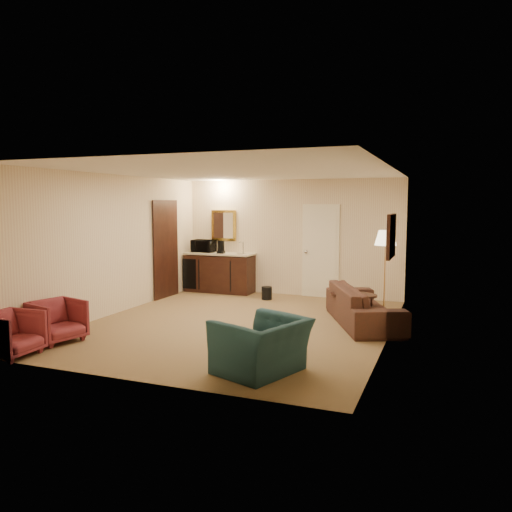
% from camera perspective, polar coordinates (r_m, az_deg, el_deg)
% --- Properties ---
extents(ground, '(6.00, 6.00, 0.00)m').
position_cam_1_polar(ground, '(8.67, -1.98, -7.76)').
color(ground, '#856144').
rests_on(ground, ground).
extents(room_walls, '(5.02, 6.01, 2.61)m').
position_cam_1_polar(room_walls, '(9.17, -0.68, 3.85)').
color(room_walls, beige).
rests_on(room_walls, ground).
extents(wetbar_cabinet, '(1.64, 0.58, 0.92)m').
position_cam_1_polar(wetbar_cabinet, '(11.69, -4.19, -1.89)').
color(wetbar_cabinet, black).
rests_on(wetbar_cabinet, ground).
extents(sofa, '(1.50, 2.29, 0.87)m').
position_cam_1_polar(sofa, '(8.76, 12.20, -4.83)').
color(sofa, black).
rests_on(sofa, ground).
extents(teal_armchair, '(0.99, 1.20, 0.90)m').
position_cam_1_polar(teal_armchair, '(6.15, 0.63, -9.20)').
color(teal_armchair, '#1C3D48').
rests_on(teal_armchair, ground).
extents(rose_chair_near, '(0.79, 0.82, 0.70)m').
position_cam_1_polar(rose_chair_near, '(8.08, -21.82, -6.68)').
color(rose_chair_near, maroon).
rests_on(rose_chair_near, ground).
extents(rose_chair_far, '(0.63, 0.67, 0.68)m').
position_cam_1_polar(rose_chair_far, '(7.57, -26.23, -7.78)').
color(rose_chair_far, maroon).
rests_on(rose_chair_far, ground).
extents(coffee_table, '(0.96, 0.79, 0.47)m').
position_cam_1_polar(coffee_table, '(9.06, 11.05, -5.73)').
color(coffee_table, black).
rests_on(coffee_table, ground).
extents(floor_lamp, '(0.44, 0.44, 1.56)m').
position_cam_1_polar(floor_lamp, '(9.87, 14.50, -1.64)').
color(floor_lamp, '#CD9144').
rests_on(floor_lamp, ground).
extents(waste_bin, '(0.25, 0.25, 0.28)m').
position_cam_1_polar(waste_bin, '(10.79, 1.23, -4.26)').
color(waste_bin, black).
rests_on(waste_bin, ground).
extents(microwave, '(0.53, 0.30, 0.36)m').
position_cam_1_polar(microwave, '(11.85, -6.02, 1.31)').
color(microwave, black).
rests_on(microwave, wetbar_cabinet).
extents(coffee_maker, '(0.16, 0.16, 0.29)m').
position_cam_1_polar(coffee_maker, '(11.51, -4.03, 1.03)').
color(coffee_maker, black).
rests_on(coffee_maker, wetbar_cabinet).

